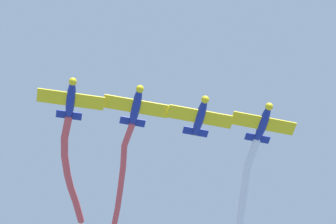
% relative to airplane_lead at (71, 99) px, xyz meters
% --- Properties ---
extents(airplane_lead, '(6.16, 5.08, 1.62)m').
position_rel_airplane_lead_xyz_m(airplane_lead, '(0.00, 0.00, 0.00)').
color(airplane_lead, navy).
extents(smoke_trail_lead, '(6.81, 14.68, 3.17)m').
position_rel_airplane_lead_xyz_m(smoke_trail_lead, '(-4.78, 8.66, 1.05)').
color(smoke_trail_lead, '#DB4C4C').
extents(airplane_left_wing, '(6.07, 5.15, 1.62)m').
position_rel_airplane_lead_xyz_m(airplane_left_wing, '(5.27, 3.41, 0.30)').
color(airplane_left_wing, navy).
extents(smoke_trail_left_wing, '(12.50, 18.90, 3.74)m').
position_rel_airplane_lead_xyz_m(smoke_trail_left_wing, '(-2.05, 14.38, 1.73)').
color(smoke_trail_left_wing, '#DB4C4C').
extents(airplane_right_wing, '(6.04, 5.17, 1.62)m').
position_rel_airplane_lead_xyz_m(airplane_right_wing, '(10.53, 6.81, 0.00)').
color(airplane_right_wing, navy).
extents(airplane_slot, '(6.03, 5.18, 1.62)m').
position_rel_airplane_lead_xyz_m(airplane_slot, '(15.80, 10.22, 0.30)').
color(airplane_slot, navy).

